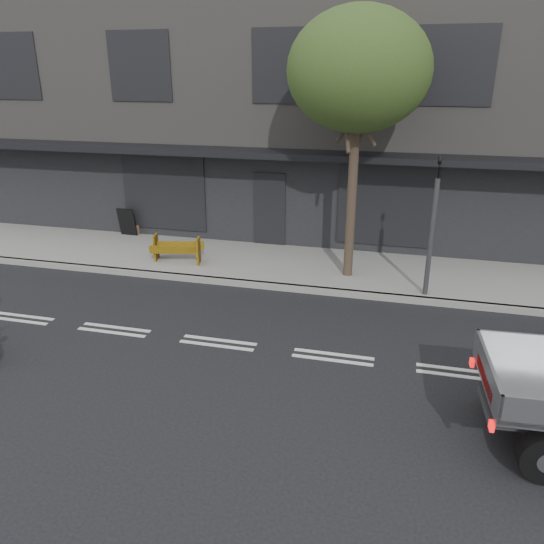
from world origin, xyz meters
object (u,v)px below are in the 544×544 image
(construction_barrier, at_px, (174,251))
(sandwich_board, at_px, (127,222))
(street_tree, at_px, (359,71))
(traffic_light_pole, at_px, (431,236))

(construction_barrier, distance_m, sandwich_board, 3.39)
(street_tree, xyz_separation_m, traffic_light_pole, (2.00, -0.85, -3.63))
(street_tree, relative_size, construction_barrier, 4.82)
(traffic_light_pole, xyz_separation_m, construction_barrier, (-6.86, 0.50, -1.11))
(construction_barrier, bearing_deg, sandwich_board, 140.66)
(construction_barrier, relative_size, sandwich_board, 1.50)
(traffic_light_pole, bearing_deg, street_tree, 156.97)
(construction_barrier, height_order, sandwich_board, sandwich_board)
(street_tree, height_order, sandwich_board, street_tree)
(traffic_light_pole, relative_size, construction_barrier, 2.50)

